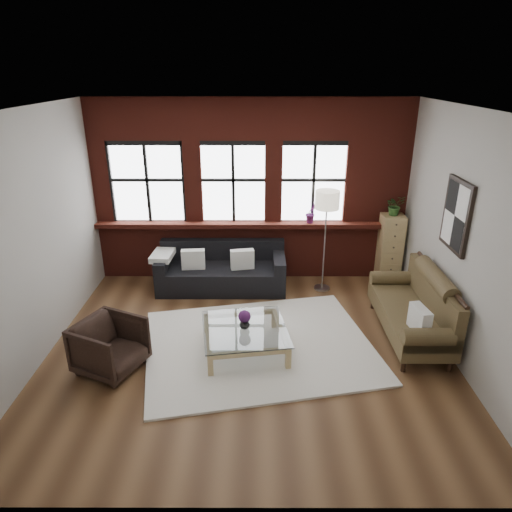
{
  "coord_description": "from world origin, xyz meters",
  "views": [
    {
      "loc": [
        0.11,
        -5.4,
        3.63
      ],
      "look_at": [
        0.1,
        0.6,
        1.15
      ],
      "focal_mm": 32.0,
      "sensor_mm": 36.0,
      "label": 1
    }
  ],
  "objects_px": {
    "vintage_settee": "(411,305)",
    "armchair": "(110,346)",
    "drawer_chest": "(390,249)",
    "dark_sofa": "(222,267)",
    "coffee_table": "(245,340)",
    "floor_lamp": "(325,238)",
    "vase": "(245,323)"
  },
  "relations": [
    {
      "from": "vintage_settee",
      "to": "armchair",
      "type": "relative_size",
      "value": 2.53
    },
    {
      "from": "armchair",
      "to": "drawer_chest",
      "type": "distance_m",
      "value": 5.04
    },
    {
      "from": "armchair",
      "to": "drawer_chest",
      "type": "height_order",
      "value": "drawer_chest"
    },
    {
      "from": "dark_sofa",
      "to": "vintage_settee",
      "type": "relative_size",
      "value": 1.15
    },
    {
      "from": "coffee_table",
      "to": "floor_lamp",
      "type": "xyz_separation_m",
      "value": [
        1.32,
        1.92,
        0.79
      ]
    },
    {
      "from": "coffee_table",
      "to": "floor_lamp",
      "type": "height_order",
      "value": "floor_lamp"
    },
    {
      "from": "dark_sofa",
      "to": "drawer_chest",
      "type": "distance_m",
      "value": 3.03
    },
    {
      "from": "coffee_table",
      "to": "drawer_chest",
      "type": "relative_size",
      "value": 0.89
    },
    {
      "from": "vase",
      "to": "armchair",
      "type": "bearing_deg",
      "value": -166.53
    },
    {
      "from": "dark_sofa",
      "to": "floor_lamp",
      "type": "distance_m",
      "value": 1.86
    },
    {
      "from": "coffee_table",
      "to": "drawer_chest",
      "type": "distance_m",
      "value": 3.44
    },
    {
      "from": "drawer_chest",
      "to": "floor_lamp",
      "type": "relative_size",
      "value": 0.65
    },
    {
      "from": "armchair",
      "to": "floor_lamp",
      "type": "xyz_separation_m",
      "value": [
        3.03,
        2.33,
        0.62
      ]
    },
    {
      "from": "vintage_settee",
      "to": "armchair",
      "type": "height_order",
      "value": "vintage_settee"
    },
    {
      "from": "dark_sofa",
      "to": "armchair",
      "type": "height_order",
      "value": "dark_sofa"
    },
    {
      "from": "armchair",
      "to": "vase",
      "type": "height_order",
      "value": "armchair"
    },
    {
      "from": "coffee_table",
      "to": "vase",
      "type": "relative_size",
      "value": 7.52
    },
    {
      "from": "dark_sofa",
      "to": "coffee_table",
      "type": "height_order",
      "value": "dark_sofa"
    },
    {
      "from": "vase",
      "to": "dark_sofa",
      "type": "bearing_deg",
      "value": 103.04
    },
    {
      "from": "vintage_settee",
      "to": "coffee_table",
      "type": "height_order",
      "value": "vintage_settee"
    },
    {
      "from": "coffee_table",
      "to": "vase",
      "type": "xyz_separation_m",
      "value": [
        -0.0,
        -0.0,
        0.26
      ]
    },
    {
      "from": "dark_sofa",
      "to": "drawer_chest",
      "type": "bearing_deg",
      "value": 5.77
    },
    {
      "from": "floor_lamp",
      "to": "coffee_table",
      "type": "bearing_deg",
      "value": -124.47
    },
    {
      "from": "vase",
      "to": "vintage_settee",
      "type": "bearing_deg",
      "value": 9.37
    },
    {
      "from": "vintage_settee",
      "to": "floor_lamp",
      "type": "distance_m",
      "value": 1.9
    },
    {
      "from": "vintage_settee",
      "to": "floor_lamp",
      "type": "xyz_separation_m",
      "value": [
        -1.03,
        1.53,
        0.45
      ]
    },
    {
      "from": "dark_sofa",
      "to": "floor_lamp",
      "type": "height_order",
      "value": "floor_lamp"
    },
    {
      "from": "vintage_settee",
      "to": "drawer_chest",
      "type": "distance_m",
      "value": 1.89
    },
    {
      "from": "dark_sofa",
      "to": "vase",
      "type": "height_order",
      "value": "dark_sofa"
    },
    {
      "from": "vase",
      "to": "floor_lamp",
      "type": "relative_size",
      "value": 0.08
    },
    {
      "from": "vintage_settee",
      "to": "drawer_chest",
      "type": "xyz_separation_m",
      "value": [
        0.2,
        1.88,
        0.12
      ]
    },
    {
      "from": "armchair",
      "to": "coffee_table",
      "type": "xyz_separation_m",
      "value": [
        1.71,
        0.41,
        -0.17
      ]
    }
  ]
}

